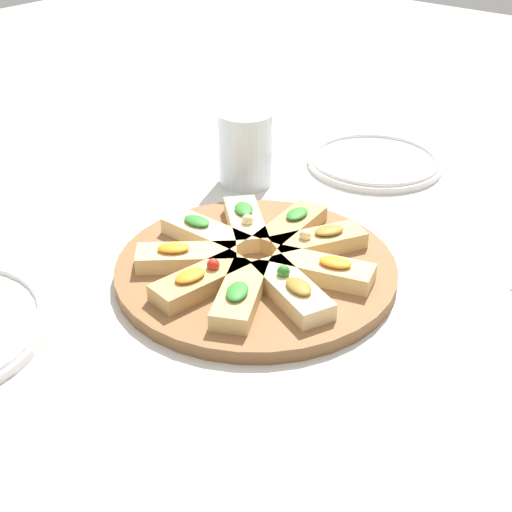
{
  "coord_description": "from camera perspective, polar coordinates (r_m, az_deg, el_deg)",
  "views": [
    {
      "loc": [
        -0.55,
        -0.46,
        0.46
      ],
      "look_at": [
        0.0,
        0.0,
        0.03
      ],
      "focal_mm": 50.0,
      "sensor_mm": 36.0,
      "label": 1
    }
  ],
  "objects": [
    {
      "name": "plate_right",
      "position": [
        1.15,
        9.47,
        7.52
      ],
      "size": [
        0.21,
        0.21,
        0.02
      ],
      "color": "white",
      "rests_on": "ground_plane"
    },
    {
      "name": "focaccia_slice_5",
      "position": [
        0.91,
        -0.84,
        2.71
      ],
      "size": [
        0.11,
        0.12,
        0.03
      ],
      "color": "#E5C689",
      "rests_on": "serving_board"
    },
    {
      "name": "focaccia_slice_6",
      "position": [
        0.89,
        -4.09,
        1.82
      ],
      "size": [
        0.04,
        0.12,
        0.03
      ],
      "color": "#E5C689",
      "rests_on": "serving_board"
    },
    {
      "name": "focaccia_slice_1",
      "position": [
        0.78,
        2.86,
        -2.68
      ],
      "size": [
        0.08,
        0.12,
        0.03
      ],
      "color": "#E5C689",
      "rests_on": "serving_board"
    },
    {
      "name": "water_glass",
      "position": [
        1.06,
        -0.84,
        8.62
      ],
      "size": [
        0.08,
        0.08,
        0.11
      ],
      "primitive_type": "cylinder",
      "color": "silver",
      "rests_on": "ground_plane"
    },
    {
      "name": "focaccia_slice_2",
      "position": [
        0.82,
        5.37,
        -1.09
      ],
      "size": [
        0.08,
        0.12,
        0.03
      ],
      "color": "#DBB775",
      "rests_on": "serving_board"
    },
    {
      "name": "focaccia_slice_0",
      "position": [
        0.77,
        -1.26,
        -3.06
      ],
      "size": [
        0.12,
        0.09,
        0.03
      ],
      "color": "tan",
      "rests_on": "serving_board"
    },
    {
      "name": "ground_plane",
      "position": [
        0.85,
        -0.0,
        -1.53
      ],
      "size": [
        3.0,
        3.0,
        0.0
      ],
      "primitive_type": "plane",
      "color": "beige"
    },
    {
      "name": "focaccia_slice_4",
      "position": [
        0.9,
        2.84,
        2.34
      ],
      "size": [
        0.12,
        0.06,
        0.03
      ],
      "color": "tan",
      "rests_on": "serving_board"
    },
    {
      "name": "focaccia_slice_3",
      "position": [
        0.87,
        4.99,
        1.15
      ],
      "size": [
        0.12,
        0.09,
        0.03
      ],
      "color": "tan",
      "rests_on": "serving_board"
    },
    {
      "name": "serving_board",
      "position": [
        0.85,
        -0.0,
        -1.06
      ],
      "size": [
        0.33,
        0.33,
        0.02
      ],
      "primitive_type": "cylinder",
      "color": "brown",
      "rests_on": "ground_plane"
    },
    {
      "name": "focaccia_slice_7",
      "position": [
        0.84,
        -5.63,
        -0.08
      ],
      "size": [
        0.11,
        0.11,
        0.03
      ],
      "color": "#DBB775",
      "rests_on": "serving_board"
    },
    {
      "name": "focaccia_slice_8",
      "position": [
        0.8,
        -4.42,
        -1.96
      ],
      "size": [
        0.12,
        0.06,
        0.03
      ],
      "color": "tan",
      "rests_on": "serving_board"
    }
  ]
}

